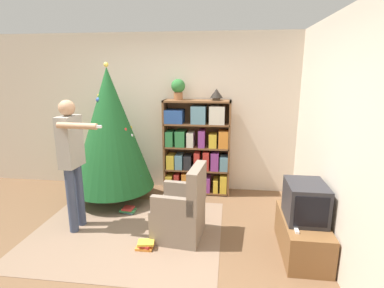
{
  "coord_description": "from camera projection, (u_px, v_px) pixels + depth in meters",
  "views": [
    {
      "loc": [
        0.95,
        -2.93,
        1.99
      ],
      "look_at": [
        0.47,
        0.89,
        1.05
      ],
      "focal_mm": 28.0,
      "sensor_mm": 36.0,
      "label": 1
    }
  ],
  "objects": [
    {
      "name": "area_rug",
      "position": [
        127.0,
        231.0,
        3.81
      ],
      "size": [
        2.37,
        1.96,
        0.01
      ],
      "color": "#7F6651",
      "rests_on": "ground_plane"
    },
    {
      "name": "tv_stand",
      "position": [
        302.0,
        235.0,
        3.34
      ],
      "size": [
        0.45,
        0.94,
        0.41
      ],
      "color": "brown",
      "rests_on": "ground_plane"
    },
    {
      "name": "wall_right",
      "position": [
        349.0,
        146.0,
        2.85
      ],
      "size": [
        0.1,
        8.0,
        2.6
      ],
      "color": "beige",
      "rests_on": "ground_plane"
    },
    {
      "name": "bookshelf",
      "position": [
        197.0,
        149.0,
        4.9
      ],
      "size": [
        1.08,
        0.34,
        1.54
      ],
      "color": "brown",
      "rests_on": "ground_plane"
    },
    {
      "name": "television",
      "position": [
        305.0,
        201.0,
        3.24
      ],
      "size": [
        0.4,
        0.52,
        0.41
      ],
      "color": "#28282D",
      "rests_on": "tv_stand"
    },
    {
      "name": "standing_person",
      "position": [
        72.0,
        155.0,
        3.68
      ],
      "size": [
        0.62,
        0.5,
        1.66
      ],
      "rotation": [
        0.0,
        0.0,
        -1.64
      ],
      "color": "#38425B",
      "rests_on": "ground_plane"
    },
    {
      "name": "armchair",
      "position": [
        182.0,
        213.0,
        3.62
      ],
      "size": [
        0.63,
        0.62,
        0.92
      ],
      "rotation": [
        0.0,
        0.0,
        -1.68
      ],
      "color": "#7A6B5B",
      "rests_on": "ground_plane"
    },
    {
      "name": "wall_back",
      "position": [
        173.0,
        113.0,
        5.06
      ],
      "size": [
        8.0,
        0.1,
        2.6
      ],
      "color": "beige",
      "rests_on": "ground_plane"
    },
    {
      "name": "ground_plane",
      "position": [
        142.0,
        250.0,
        3.42
      ],
      "size": [
        14.0,
        14.0,
        0.0
      ],
      "primitive_type": "plane",
      "color": "brown"
    },
    {
      "name": "christmas_tree",
      "position": [
        110.0,
        130.0,
        4.51
      ],
      "size": [
        1.26,
        1.26,
        2.12
      ],
      "color": "#4C3323",
      "rests_on": "ground_plane"
    },
    {
      "name": "book_pile_near_tree",
      "position": [
        128.0,
        210.0,
        4.31
      ],
      "size": [
        0.22,
        0.16,
        0.09
      ],
      "color": "#5B899E",
      "rests_on": "ground_plane"
    },
    {
      "name": "table_lamp",
      "position": [
        216.0,
        94.0,
        4.66
      ],
      "size": [
        0.2,
        0.2,
        0.18
      ],
      "color": "#473828",
      "rests_on": "bookshelf"
    },
    {
      "name": "book_pile_by_chair",
      "position": [
        145.0,
        245.0,
        3.44
      ],
      "size": [
        0.21,
        0.18,
        0.09
      ],
      "color": "orange",
      "rests_on": "ground_plane"
    },
    {
      "name": "game_remote",
      "position": [
        296.0,
        230.0,
        3.03
      ],
      "size": [
        0.04,
        0.12,
        0.02
      ],
      "color": "white",
      "rests_on": "tv_stand"
    },
    {
      "name": "potted_plant",
      "position": [
        178.0,
        88.0,
        4.71
      ],
      "size": [
        0.22,
        0.22,
        0.33
      ],
      "color": "#935B38",
      "rests_on": "bookshelf"
    }
  ]
}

